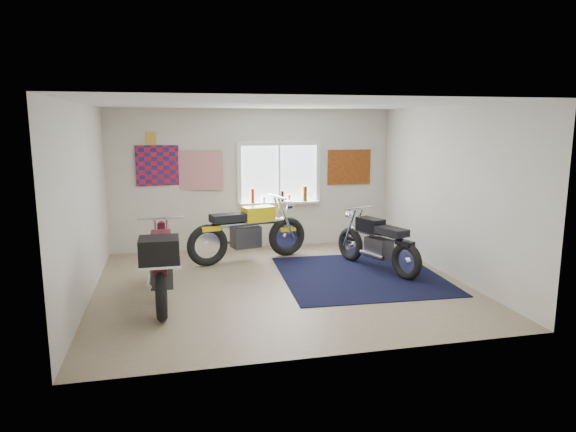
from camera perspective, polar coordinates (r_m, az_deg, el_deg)
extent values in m
plane|color=#9E896B|center=(7.90, -0.77, -7.62)|extent=(5.50, 5.50, 0.00)
plane|color=white|center=(7.52, -0.82, 12.34)|extent=(5.50, 5.50, 0.00)
plane|color=silver|center=(10.03, -3.83, 4.10)|extent=(5.50, 0.00, 5.50)
plane|color=silver|center=(5.22, 5.04, -1.73)|extent=(5.50, 0.00, 5.50)
plane|color=silver|center=(7.52, -21.74, 1.29)|extent=(0.00, 5.00, 5.00)
plane|color=silver|center=(8.60, 17.43, 2.61)|extent=(0.00, 5.00, 5.00)
cube|color=black|center=(8.43, 8.00, -6.53)|extent=(2.62, 2.72, 0.01)
cube|color=white|center=(10.10, -1.01, 4.73)|extent=(1.50, 0.02, 1.10)
cube|color=white|center=(10.05, -1.00, 8.07)|extent=(1.66, 0.06, 0.08)
cube|color=white|center=(10.16, -0.98, 1.41)|extent=(1.66, 0.06, 0.08)
cube|color=white|center=(9.95, -5.46, 4.60)|extent=(0.08, 0.06, 1.10)
cube|color=white|center=(10.28, 3.33, 4.81)|extent=(0.08, 0.06, 1.10)
cube|color=white|center=(10.09, -0.99, 4.72)|extent=(0.04, 0.06, 1.10)
cube|color=white|center=(10.10, -0.91, 1.47)|extent=(1.60, 0.16, 0.04)
cylinder|color=maroon|center=(9.97, -3.93, 2.26)|extent=(0.07, 0.07, 0.28)
cylinder|color=silver|center=(10.02, -2.67, 1.85)|extent=(0.06, 0.06, 0.12)
cylinder|color=black|center=(10.08, -0.62, 2.20)|extent=(0.06, 0.06, 0.22)
cylinder|color=gold|center=(10.12, 0.14, 2.00)|extent=(0.05, 0.05, 0.14)
cylinder|color=brown|center=(10.18, 1.90, 2.51)|extent=(0.09, 0.09, 0.30)
plane|color=red|center=(9.86, -13.67, 5.47)|extent=(1.00, 0.07, 1.00)
plane|color=red|center=(9.86, -9.86, 5.03)|extent=(0.90, 0.09, 0.90)
cube|color=gold|center=(9.84, -14.97, 8.32)|extent=(0.18, 0.02, 0.24)
cube|color=#A54C14|center=(10.48, 6.80, 5.42)|extent=(0.90, 0.03, 0.70)
torus|color=black|center=(9.50, -0.13, -2.28)|extent=(0.75, 0.32, 0.73)
torus|color=black|center=(8.92, -8.94, -3.24)|extent=(0.75, 0.32, 0.73)
cylinder|color=silver|center=(9.50, -0.13, -2.28)|extent=(0.14, 0.14, 0.12)
cylinder|color=silver|center=(8.92, -8.94, -3.24)|extent=(0.14, 0.14, 0.12)
cylinder|color=silver|center=(9.12, -4.42, -0.80)|extent=(1.36, 0.44, 0.10)
cube|color=#313133|center=(9.15, -4.72, -2.32)|extent=(0.55, 0.42, 0.37)
cylinder|color=silver|center=(9.33, -5.12, -2.76)|extent=(0.60, 0.22, 0.08)
cube|color=yellow|center=(9.17, -3.30, 0.24)|extent=(0.60, 0.41, 0.26)
cube|color=black|center=(8.95, -6.69, -0.19)|extent=(0.66, 0.45, 0.13)
cube|color=yellow|center=(8.87, -8.65, -1.35)|extent=(0.36, 0.25, 0.09)
cube|color=yellow|center=(9.47, -0.13, -1.50)|extent=(0.34, 0.22, 0.05)
cylinder|color=silver|center=(9.28, -1.22, 2.16)|extent=(0.21, 0.67, 0.04)
cylinder|color=silver|center=(9.40, -0.01, 1.19)|extent=(0.15, 0.20, 0.18)
torus|color=black|center=(9.22, 6.94, -3.14)|extent=(0.33, 0.61, 0.61)
torus|color=black|center=(8.27, 13.03, -4.90)|extent=(0.33, 0.61, 0.61)
cylinder|color=silver|center=(9.22, 6.94, -3.14)|extent=(0.13, 0.13, 0.11)
cylinder|color=silver|center=(8.27, 13.03, -4.90)|extent=(0.13, 0.13, 0.11)
cylinder|color=silver|center=(8.67, 9.87, -2.06)|extent=(0.51, 1.17, 0.09)
cube|color=#313133|center=(8.68, 10.05, -3.49)|extent=(0.41, 0.50, 0.33)
cylinder|color=silver|center=(8.60, 9.28, -4.26)|extent=(0.25, 0.52, 0.07)
cube|color=black|center=(8.76, 9.12, -1.00)|extent=(0.40, 0.54, 0.23)
cube|color=black|center=(8.41, 11.48, -1.69)|extent=(0.44, 0.59, 0.12)
cube|color=black|center=(8.24, 12.86, -2.95)|extent=(0.25, 0.33, 0.08)
cube|color=black|center=(9.20, 6.95, -2.44)|extent=(0.22, 0.30, 0.05)
cylinder|color=silver|center=(8.96, 7.75, 0.92)|extent=(0.57, 0.24, 0.03)
cylinder|color=silver|center=(9.13, 6.93, 0.13)|extent=(0.18, 0.14, 0.15)
torus|color=black|center=(8.04, -13.72, -5.13)|extent=(0.14, 0.68, 0.68)
torus|color=black|center=(6.63, -13.88, -8.45)|extent=(0.14, 0.68, 0.68)
cylinder|color=silver|center=(8.04, -13.72, -5.13)|extent=(0.11, 0.12, 0.12)
cylinder|color=silver|center=(6.63, -13.88, -8.45)|extent=(0.11, 0.12, 0.12)
cylinder|color=silver|center=(7.25, -13.90, -4.25)|extent=(0.10, 1.32, 0.09)
cube|color=#313133|center=(7.26, -13.83, -6.12)|extent=(0.30, 0.47, 0.36)
cylinder|color=silver|center=(7.29, -15.12, -6.95)|extent=(0.08, 0.58, 0.07)
cube|color=#460B15|center=(7.40, -13.93, -2.79)|extent=(0.27, 0.52, 0.25)
cube|color=black|center=(6.86, -13.99, -3.99)|extent=(0.30, 0.58, 0.13)
cube|color=#460B15|center=(6.59, -13.98, -5.89)|extent=(0.17, 0.31, 0.08)
cube|color=#460B15|center=(8.00, -13.76, -4.26)|extent=(0.15, 0.29, 0.05)
cylinder|color=silver|center=(7.69, -13.97, -0.22)|extent=(0.65, 0.04, 0.04)
cylinder|color=silver|center=(7.93, -13.90, -1.14)|extent=(0.17, 0.11, 0.17)
cube|color=black|center=(6.37, -14.12, -3.75)|extent=(0.47, 0.44, 0.31)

